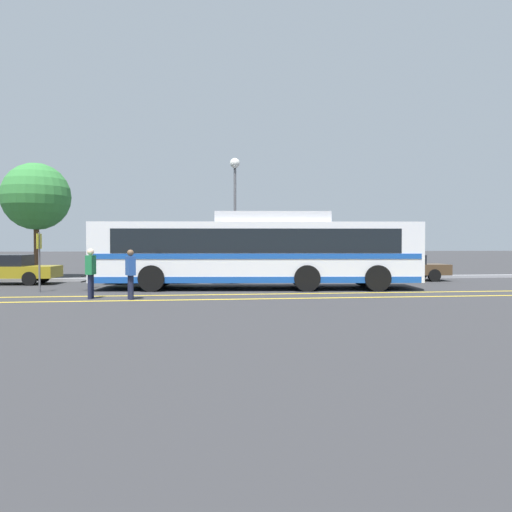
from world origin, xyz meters
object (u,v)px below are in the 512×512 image
transit_bus (257,251)px  pedestrian_0 (131,271)px  pedestrian_1 (91,270)px  bus_stop_sign (39,254)px  parked_car_1 (151,267)px  parked_car_3 (400,267)px  parked_car_0 (3,269)px  parked_car_2 (262,265)px  street_lamp (235,190)px  tree_0 (36,197)px

transit_bus → pedestrian_0: transit_bus is taller
pedestrian_1 → bus_stop_sign: (-2.36, 2.56, 0.49)m
parked_car_1 → parked_car_3: parked_car_1 is taller
parked_car_0 → parked_car_3: 18.53m
parked_car_3 → parked_car_2: bearing=93.9°
parked_car_3 → pedestrian_0: (-12.10, -6.95, 0.26)m
street_lamp → tree_0: size_ratio=1.04×
parked_car_0 → parked_car_3: bearing=-86.5°
parked_car_0 → transit_bus: bearing=-104.6°
pedestrian_0 → pedestrian_1: bearing=-130.9°
transit_bus → bus_stop_sign: bearing=99.2°
pedestrian_1 → street_lamp: (5.54, 9.47, 3.75)m
parked_car_2 → pedestrian_1: bearing=134.5°
bus_stop_sign → street_lamp: size_ratio=0.35×
parked_car_2 → tree_0: 12.78m
parked_car_3 → street_lamp: street_lamp is taller
parked_car_2 → parked_car_3: bearing=-89.9°
parked_car_1 → parked_car_3: size_ratio=0.89×
pedestrian_1 → bus_stop_sign: 3.51m
pedestrian_1 → tree_0: tree_0 is taller
parked_car_3 → pedestrian_1: 14.95m
transit_bus → parked_car_3: bearing=-58.4°
transit_bus → parked_car_2: bearing=-5.0°
parked_car_2 → pedestrian_0: size_ratio=3.01×
parked_car_2 → bus_stop_sign: 9.79m
parked_car_1 → pedestrian_0: pedestrian_0 is taller
parked_car_1 → bus_stop_sign: 5.63m
parked_car_0 → tree_0: size_ratio=0.80×
pedestrian_0 → parked_car_1: bearing=154.8°
parked_car_3 → bus_stop_sign: size_ratio=2.12×
parked_car_2 → tree_0: bearing=69.2°
parked_car_0 → pedestrian_1: (5.10, -6.60, 0.26)m
parked_car_1 → bus_stop_sign: (-3.76, -4.13, 0.68)m
parked_car_0 → parked_car_2: size_ratio=1.01×
parked_car_3 → bus_stop_sign: (-15.79, -4.01, 0.76)m
parked_car_0 → street_lamp: bearing=-71.3°
tree_0 → parked_car_1: bearing=-33.3°
pedestrian_0 → street_lamp: size_ratio=0.25×
pedestrian_1 → parked_car_1: bearing=-2.7°
parked_car_1 → tree_0: (-6.33, 4.16, 3.58)m
transit_bus → parked_car_3: size_ratio=2.81×
parked_car_0 → parked_car_1: parked_car_1 is taller
bus_stop_sign → street_lamp: (7.90, 6.91, 3.26)m
parked_car_1 → street_lamp: (4.14, 2.78, 3.94)m
parked_car_3 → tree_0: (-18.36, 4.28, 3.65)m
parked_car_1 → parked_car_2: parked_car_2 is taller
street_lamp → parked_car_3: bearing=-20.2°
parked_car_2 → tree_0: size_ratio=0.80×
parked_car_3 → tree_0: 19.20m
transit_bus → parked_car_1: transit_bus is taller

